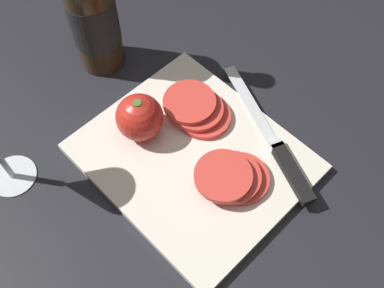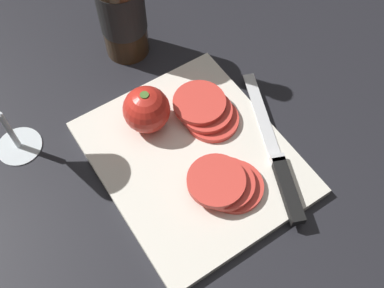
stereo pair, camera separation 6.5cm
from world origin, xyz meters
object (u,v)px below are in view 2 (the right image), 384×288
(knife, at_px, (282,174))
(tomato_slice_stack_far, at_px, (226,183))
(tomato_slice_stack_near, at_px, (206,111))
(whole_tomato, at_px, (146,110))

(knife, relative_size, tomato_slice_stack_far, 2.43)
(knife, distance_m, tomato_slice_stack_far, 0.09)
(tomato_slice_stack_near, bearing_deg, tomato_slice_stack_far, -21.67)
(whole_tomato, relative_size, tomato_slice_stack_near, 0.66)
(whole_tomato, xyz_separation_m, tomato_slice_stack_far, (0.16, 0.04, -0.02))
(whole_tomato, bearing_deg, tomato_slice_stack_near, 64.89)
(whole_tomato, bearing_deg, knife, 31.70)
(tomato_slice_stack_near, relative_size, tomato_slice_stack_far, 1.03)
(whole_tomato, distance_m, knife, 0.22)
(tomato_slice_stack_near, xyz_separation_m, tomato_slice_stack_far, (0.12, -0.05, 0.00))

